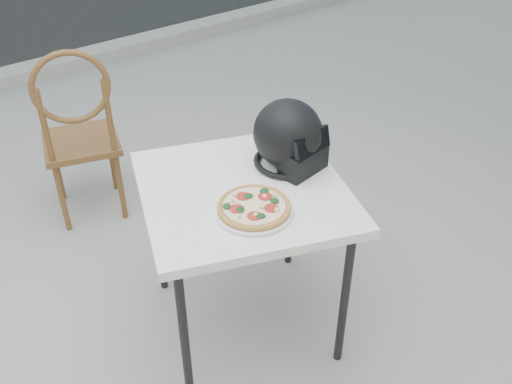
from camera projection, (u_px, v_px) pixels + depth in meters
ground at (89, 316)px, 2.83m from camera, size 80.00×80.00×0.00m
cafe_table_main at (243, 201)px, 2.40m from camera, size 1.08×1.08×0.79m
plate at (254, 211)px, 2.21m from camera, size 0.34×0.34×0.02m
pizza at (254, 207)px, 2.19m from camera, size 0.31×0.31×0.04m
helmet at (289, 138)px, 2.42m from camera, size 0.33×0.34×0.30m
cafe_chair_main at (78, 127)px, 3.16m from camera, size 0.53×0.53×1.09m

